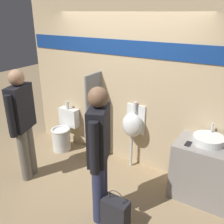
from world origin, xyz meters
TOP-DOWN VIEW (x-y plane):
  - ground_plane at (0.00, 0.00)m, footprint 16.00×16.00m
  - display_wall at (0.00, 0.60)m, footprint 3.96×0.07m
  - sink_counter at (1.48, 0.28)m, footprint 0.90×0.57m
  - sink_basin at (1.43, 0.34)m, footprint 0.41×0.41m
  - cell_phone at (1.21, 0.17)m, footprint 0.07×0.14m
  - divider_near_counter at (-0.48, 0.35)m, footprint 0.03×0.43m
  - urinal_near_counter at (0.22, 0.44)m, footprint 0.35×0.27m
  - toilet at (-1.18, 0.29)m, footprint 0.40×0.52m
  - person_in_vest at (-1.05, -0.68)m, footprint 0.33×0.59m
  - person_with_lanyard at (0.41, -0.78)m, footprint 0.35×0.57m
  - shopping_bag at (0.69, -0.85)m, footprint 0.33×0.18m

SIDE VIEW (x-z plane):
  - ground_plane at x=0.00m, z-range 0.00..0.00m
  - shopping_bag at x=0.69m, z-range -0.07..0.49m
  - toilet at x=-1.18m, z-range -0.12..0.79m
  - sink_counter at x=1.48m, z-range 0.00..0.84m
  - urinal_near_counter at x=0.22m, z-range 0.20..1.35m
  - divider_near_counter at x=-0.48m, z-range 0.00..1.56m
  - cell_phone at x=1.21m, z-range 0.84..0.85m
  - sink_basin at x=1.43m, z-range 0.77..1.01m
  - person_with_lanyard at x=0.41m, z-range 0.09..1.85m
  - person_in_vest at x=-1.05m, z-range 0.09..1.85m
  - display_wall at x=0.00m, z-range 0.01..2.71m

